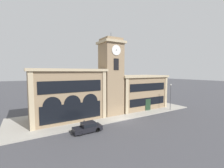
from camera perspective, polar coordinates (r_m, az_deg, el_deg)
name	(u,v)px	position (r m, az deg, el deg)	size (l,w,h in m)	color
ground_plane	(124,121)	(28.14, 4.77, -13.69)	(300.00, 300.00, 0.00)	#424247
sidewalk_kerb	(108,112)	(32.98, -1.44, -10.77)	(38.01, 12.04, 0.15)	#A39E93
clock_tower	(111,77)	(30.78, -0.38, 2.73)	(4.64, 4.64, 16.73)	#937A5B
town_hall_left_wing	(67,94)	(29.24, -16.80, -3.66)	(13.44, 7.87, 9.39)	#937A5B
town_hall_right_wing	(138,91)	(37.37, 9.73, -2.81)	(13.25, 7.87, 8.02)	#937A5B
parked_car_near	(88,127)	(23.18, -9.20, -15.87)	(4.18, 1.73, 1.44)	black
street_lamp	(171,93)	(36.46, 21.44, -3.26)	(0.36, 0.36, 5.94)	#4C4C51
bollard	(84,123)	(25.02, -10.55, -14.52)	(0.18, 0.18, 1.06)	black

